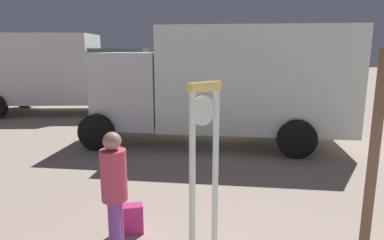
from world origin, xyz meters
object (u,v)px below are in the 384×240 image
at_px(person_near_clock, 114,190).
at_px(backpack, 131,219).
at_px(arrow_sign, 383,119).
at_px(box_truck_far, 52,70).
at_px(standing_clock, 204,160).
at_px(box_truck_near, 228,81).

height_order(person_near_clock, backpack, person_near_clock).
height_order(arrow_sign, box_truck_far, box_truck_far).
bearing_deg(backpack, standing_clock, -47.54).
bearing_deg(person_near_clock, box_truck_far, 102.68).
distance_m(backpack, box_truck_near, 5.20).
height_order(standing_clock, box_truck_near, box_truck_near).
bearing_deg(arrow_sign, person_near_clock, 171.41).
relative_size(standing_clock, arrow_sign, 0.86).
height_order(standing_clock, box_truck_far, box_truck_far).
bearing_deg(standing_clock, box_truck_far, 107.23).
bearing_deg(box_truck_far, arrow_sign, -63.45).
height_order(standing_clock, arrow_sign, arrow_sign).
relative_size(box_truck_near, box_truck_far, 0.95).
distance_m(box_truck_near, box_truck_far, 7.80).
distance_m(arrow_sign, backpack, 3.44).
bearing_deg(person_near_clock, backpack, 72.19).
bearing_deg(arrow_sign, backpack, 160.43).
xyz_separation_m(person_near_clock, box_truck_near, (2.93, 4.73, 0.77)).
xyz_separation_m(standing_clock, box_truck_far, (-3.34, 10.78, 0.38)).
relative_size(arrow_sign, box_truck_far, 0.33).
bearing_deg(backpack, box_truck_near, 56.55).
bearing_deg(person_near_clock, standing_clock, -17.35).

